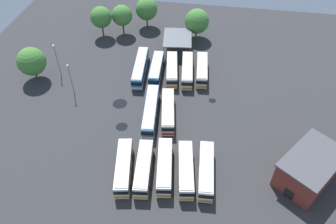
# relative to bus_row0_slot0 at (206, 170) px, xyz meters

# --- Properties ---
(ground_plane) EXTENTS (109.72, 109.72, 0.00)m
(ground_plane) POSITION_rel_bus_row0_slot0_xyz_m (14.40, 9.31, -1.79)
(ground_plane) COLOR #333335
(bus_row0_slot0) EXTENTS (11.79, 3.33, 3.37)m
(bus_row0_slot0) POSITION_rel_bus_row0_slot0_xyz_m (0.00, 0.00, 0.00)
(bus_row0_slot0) COLOR silver
(bus_row0_slot0) RESTS_ON ground_plane
(bus_row0_slot1) EXTENTS (11.65, 4.26, 3.37)m
(bus_row0_slot1) POSITION_rel_bus_row0_slot0_xyz_m (-0.35, 3.67, -0.00)
(bus_row0_slot1) COLOR silver
(bus_row0_slot1) RESTS_ON ground_plane
(bus_row0_slot2) EXTENTS (11.74, 4.15, 3.37)m
(bus_row0_slot2) POSITION_rel_bus_row0_slot0_xyz_m (-0.33, 7.61, -0.00)
(bus_row0_slot2) COLOR silver
(bus_row0_slot2) RESTS_ON ground_plane
(bus_row0_slot3) EXTENTS (11.58, 3.82, 3.37)m
(bus_row0_slot3) POSITION_rel_bus_row0_slot0_xyz_m (-1.31, 11.35, -0.00)
(bus_row0_slot3) COLOR silver
(bus_row0_slot3) RESTS_ON ground_plane
(bus_row0_slot4) EXTENTS (11.83, 4.66, 3.37)m
(bus_row0_slot4) POSITION_rel_bus_row0_slot0_xyz_m (-1.74, 15.02, -0.00)
(bus_row0_slot4) COLOR silver
(bus_row0_slot4) RESTS_ON ground_plane
(bus_row1_slot2) EXTENTS (12.17, 4.44, 3.37)m
(bus_row1_slot2) POSITION_rel_bus_row0_slot0_xyz_m (14.33, 9.40, 0.00)
(bus_row1_slot2) COLOR silver
(bus_row1_slot2) RESTS_ON ground_plane
(bus_row1_slot3) EXTENTS (14.55, 4.11, 3.37)m
(bus_row1_slot3) POSITION_rel_bus_row0_slot0_xyz_m (13.78, 13.10, 0.00)
(bus_row1_slot3) COLOR teal
(bus_row1_slot3) RESTS_ON ground_plane
(bus_row2_slot0) EXTENTS (11.63, 3.49, 3.37)m
(bus_row2_slot0) POSITION_rel_bus_row0_slot0_xyz_m (30.41, 3.49, -0.00)
(bus_row2_slot0) COLOR silver
(bus_row2_slot0) RESTS_ON ground_plane
(bus_row2_slot1) EXTENTS (12.38, 3.87, 3.37)m
(bus_row2_slot1) POSITION_rel_bus_row0_slot0_xyz_m (29.60, 7.06, 0.00)
(bus_row2_slot1) COLOR silver
(bus_row2_slot1) RESTS_ON ground_plane
(bus_row2_slot2) EXTENTS (12.02, 4.33, 3.37)m
(bus_row2_slot2) POSITION_rel_bus_row0_slot0_xyz_m (29.31, 10.86, 0.00)
(bus_row2_slot2) COLOR silver
(bus_row2_slot2) RESTS_ON ground_plane
(bus_row2_slot3) EXTENTS (11.97, 3.34, 3.37)m
(bus_row2_slot3) POSITION_rel_bus_row0_slot0_xyz_m (28.86, 14.70, 0.00)
(bus_row2_slot3) COLOR teal
(bus_row2_slot3) RESTS_ON ground_plane
(bus_row2_slot4) EXTENTS (14.53, 3.92, 3.37)m
(bus_row2_slot4) POSITION_rel_bus_row0_slot0_xyz_m (28.73, 18.80, 0.00)
(bus_row2_slot4) COLOR teal
(bus_row2_slot4) RESTS_ON ground_plane
(depot_building) EXTENTS (14.63, 13.73, 6.03)m
(depot_building) POSITION_rel_bus_row0_slot0_xyz_m (2.57, -18.19, 1.25)
(depot_building) COLOR maroon
(depot_building) RESTS_ON ground_plane
(maintenance_shelter) EXTENTS (10.51, 8.54, 4.12)m
(maintenance_shelter) POSITION_rel_bus_row0_slot0_xyz_m (40.72, 11.13, 2.15)
(maintenance_shelter) COLOR slate
(maintenance_shelter) RESTS_ON ground_plane
(lamp_post_near_entrance) EXTENTS (0.56, 0.28, 8.36)m
(lamp_post_near_entrance) POSITION_rel_bus_row0_slot0_xyz_m (25.44, 38.80, 2.81)
(lamp_post_near_entrance) COLOR slate
(lamp_post_near_entrance) RESTS_ON ground_plane
(lamp_post_mid_lot) EXTENTS (0.56, 0.28, 8.10)m
(lamp_post_mid_lot) POSITION_rel_bus_row0_slot0_xyz_m (18.75, 32.69, 2.68)
(lamp_post_mid_lot) COLOR slate
(lamp_post_mid_lot) RESTS_ON ground_plane
(tree_northwest) EXTENTS (6.42, 6.42, 8.91)m
(tree_northwest) POSITION_rel_bus_row0_slot0_xyz_m (51.98, 21.97, 3.91)
(tree_northwest) COLOR brown
(tree_northwest) RESTS_ON ground_plane
(tree_northeast) EXTENTS (6.82, 6.82, 8.61)m
(tree_northeast) POSITION_rel_bus_row0_slot0_xyz_m (22.45, 43.80, 3.41)
(tree_northeast) COLOR brown
(tree_northeast) RESTS_ON ground_plane
(tree_south_edge) EXTENTS (5.97, 5.97, 8.95)m
(tree_south_edge) POSITION_rel_bus_row0_slot0_xyz_m (44.63, 33.50, 4.16)
(tree_south_edge) COLOR brown
(tree_south_edge) RESTS_ON ground_plane
(tree_east_edge) EXTENTS (6.84, 6.84, 8.72)m
(tree_east_edge) POSITION_rel_bus_row0_slot0_xyz_m (47.99, 6.70, 3.50)
(tree_east_edge) COLOR brown
(tree_east_edge) RESTS_ON ground_plane
(tree_west_edge) EXTENTS (5.83, 5.83, 8.80)m
(tree_west_edge) POSITION_rel_bus_row0_slot0_xyz_m (46.75, 27.94, 4.09)
(tree_west_edge) COLOR brown
(tree_west_edge) RESTS_ON ground_plane
(puddle_between_rows) EXTENTS (2.54, 2.54, 0.01)m
(puddle_between_rows) POSITION_rel_bus_row0_slot0_xyz_m (9.79, 18.66, -1.78)
(puddle_between_rows) COLOR black
(puddle_between_rows) RESTS_ON ground_plane
(puddle_near_shelter) EXTENTS (1.71, 1.71, 0.01)m
(puddle_near_shelter) POSITION_rel_bus_row0_slot0_xyz_m (21.28, 0.11, -1.78)
(puddle_near_shelter) COLOR black
(puddle_near_shelter) RESTS_ON ground_plane
(puddle_back_corner) EXTENTS (3.31, 3.31, 0.01)m
(puddle_back_corner) POSITION_rel_bus_row0_slot0_xyz_m (16.81, 20.99, -1.78)
(puddle_back_corner) COLOR black
(puddle_back_corner) RESTS_ON ground_plane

